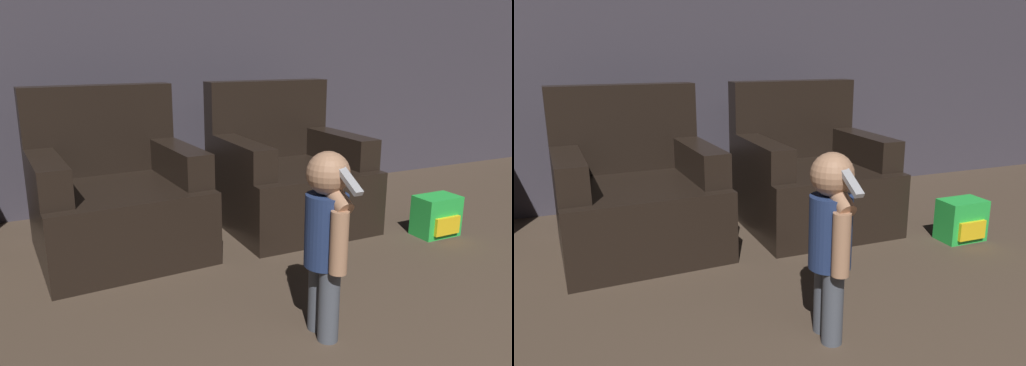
{
  "view_description": "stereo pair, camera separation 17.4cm",
  "coord_description": "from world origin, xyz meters",
  "views": [
    {
      "loc": [
        -1.52,
        0.71,
        1.16
      ],
      "look_at": [
        -0.45,
        2.93,
        0.51
      ],
      "focal_mm": 35.0,
      "sensor_mm": 36.0,
      "label": 1
    },
    {
      "loc": [
        -1.36,
        0.64,
        1.16
      ],
      "look_at": [
        -0.45,
        2.93,
        0.51
      ],
      "focal_mm": 35.0,
      "sensor_mm": 36.0,
      "label": 2
    }
  ],
  "objects": [
    {
      "name": "person_toddler",
      "position": [
        -0.44,
        2.28,
        0.47
      ],
      "size": [
        0.17,
        0.32,
        0.79
      ],
      "rotation": [
        0.0,
        0.0,
        -1.68
      ],
      "color": "#474C56",
      "rests_on": "ground_plane"
    },
    {
      "name": "wall_back",
      "position": [
        0.0,
        4.5,
        1.3
      ],
      "size": [
        8.4,
        0.05,
        2.6
      ],
      "color": "#3D3842",
      "rests_on": "ground_plane"
    },
    {
      "name": "armchair_right",
      "position": [
        0.12,
        3.63,
        0.32
      ],
      "size": [
        0.91,
        0.89,
        0.97
      ],
      "rotation": [
        0.0,
        0.0,
        -0.0
      ],
      "color": "black",
      "rests_on": "ground_plane"
    },
    {
      "name": "toy_backpack",
      "position": [
        0.88,
        2.97,
        0.13
      ],
      "size": [
        0.28,
        0.2,
        0.26
      ],
      "color": "green",
      "rests_on": "ground_plane"
    },
    {
      "name": "armchair_left",
      "position": [
        -1.03,
        3.63,
        0.32
      ],
      "size": [
        0.96,
        0.94,
        0.97
      ],
      "rotation": [
        0.0,
        0.0,
        0.06
      ],
      "color": "black",
      "rests_on": "ground_plane"
    }
  ]
}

